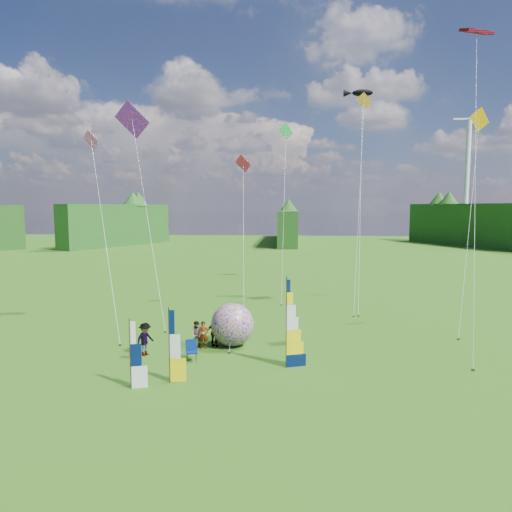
# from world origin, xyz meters

# --- Properties ---
(ground) EXTENTS (220.00, 220.00, 0.00)m
(ground) POSITION_xyz_m (0.00, 0.00, 0.00)
(ground) COLOR #254A12
(ground) RESTS_ON ground
(treeline_ring) EXTENTS (210.00, 210.00, 8.00)m
(treeline_ring) POSITION_xyz_m (0.00, 0.00, 4.00)
(treeline_ring) COLOR #1E4E16
(treeline_ring) RESTS_ON ground
(turbine_right) EXTENTS (8.00, 1.20, 30.00)m
(turbine_right) POSITION_xyz_m (45.00, 102.00, 15.00)
(turbine_right) COLOR silver
(turbine_right) RESTS_ON ground
(feather_banner_main) EXTENTS (1.17, 0.50, 4.44)m
(feather_banner_main) POSITION_xyz_m (0.57, 3.14, 2.22)
(feather_banner_main) COLOR #041441
(feather_banner_main) RESTS_ON ground
(side_banner_left) EXTENTS (0.95, 0.22, 3.37)m
(side_banner_left) POSITION_xyz_m (-4.69, 0.81, 1.69)
(side_banner_left) COLOR yellow
(side_banner_left) RESTS_ON ground
(side_banner_far) EXTENTS (0.90, 0.36, 3.03)m
(side_banner_far) POSITION_xyz_m (-6.19, -0.06, 1.52)
(side_banner_far) COLOR white
(side_banner_far) RESTS_ON ground
(bol_inflatable) EXTENTS (2.92, 2.92, 2.47)m
(bol_inflatable) POSITION_xyz_m (-2.57, 6.57, 1.24)
(bol_inflatable) COLOR #09009F
(bol_inflatable) RESTS_ON ground
(spectator_a) EXTENTS (0.61, 0.44, 1.56)m
(spectator_a) POSITION_xyz_m (-4.13, 5.91, 0.78)
(spectator_a) COLOR #66594C
(spectator_a) RESTS_ON ground
(spectator_b) EXTENTS (0.78, 0.44, 1.55)m
(spectator_b) POSITION_xyz_m (-4.51, 5.98, 0.78)
(spectator_b) COLOR #66594C
(spectator_b) RESTS_ON ground
(spectator_c) EXTENTS (0.95, 1.21, 1.78)m
(spectator_c) POSITION_xyz_m (-7.03, 4.48, 0.89)
(spectator_c) COLOR #66594C
(spectator_c) RESTS_ON ground
(spectator_d) EXTENTS (1.06, 0.68, 1.68)m
(spectator_d) POSITION_xyz_m (-3.54, 6.25, 0.84)
(spectator_d) COLOR #66594C
(spectator_d) RESTS_ON ground
(camp_chair) EXTENTS (0.78, 0.78, 1.09)m
(camp_chair) POSITION_xyz_m (-4.34, 3.78, 0.54)
(camp_chair) COLOR #01184F
(camp_chair) RESTS_ON ground
(kite_whale) EXTENTS (5.19, 13.58, 19.74)m
(kite_whale) POSITION_xyz_m (6.45, 19.62, 9.87)
(kite_whale) COLOR black
(kite_whale) RESTS_ON ground
(kite_rainbow_delta) EXTENTS (9.81, 12.40, 16.95)m
(kite_rainbow_delta) POSITION_xyz_m (-9.33, 12.48, 8.47)
(kite_rainbow_delta) COLOR red
(kite_rainbow_delta) RESTS_ON ground
(kite_parafoil) EXTENTS (8.41, 12.61, 20.56)m
(kite_parafoil) POSITION_xyz_m (10.82, 7.28, 10.28)
(kite_parafoil) COLOR red
(kite_parafoil) RESTS_ON ground
(small_kite_red) EXTENTS (7.77, 12.23, 13.05)m
(small_kite_red) POSITION_xyz_m (-2.97, 16.60, 6.53)
(small_kite_red) COLOR #ED2D4E
(small_kite_red) RESTS_ON ground
(small_kite_orange) EXTENTS (4.52, 10.36, 18.19)m
(small_kite_orange) POSITION_xyz_m (6.12, 18.01, 9.10)
(small_kite_orange) COLOR #F9A328
(small_kite_orange) RESTS_ON ground
(small_kite_yellow) EXTENTS (8.76, 10.61, 15.48)m
(small_kite_yellow) POSITION_xyz_m (12.40, 11.95, 7.74)
(small_kite_yellow) COLOR #E8A000
(small_kite_yellow) RESTS_ON ground
(small_kite_pink) EXTENTS (8.89, 9.99, 13.71)m
(small_kite_pink) POSITION_xyz_m (-11.01, 9.02, 6.85)
(small_kite_pink) COLOR #FF5EB1
(small_kite_pink) RESTS_ON ground
(small_kite_green) EXTENTS (7.53, 14.07, 17.02)m
(small_kite_green) POSITION_xyz_m (0.06, 23.31, 8.51)
(small_kite_green) COLOR green
(small_kite_green) RESTS_ON ground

